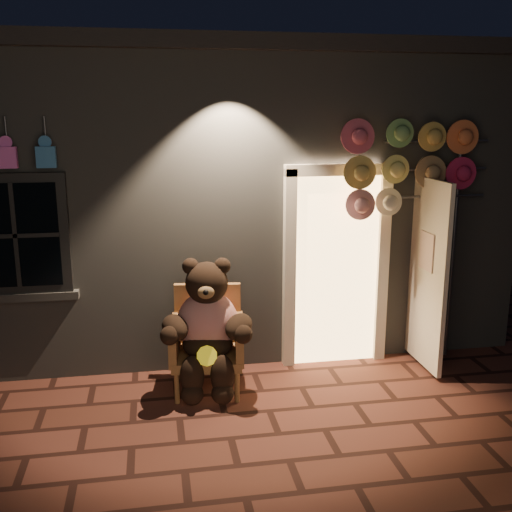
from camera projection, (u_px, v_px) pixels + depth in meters
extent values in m
plane|color=brown|center=(231.00, 438.00, 5.11)|extent=(60.00, 60.00, 0.00)
cube|color=slate|center=(193.00, 188.00, 8.55)|extent=(7.00, 5.00, 3.30)
cube|color=black|center=(190.00, 62.00, 8.15)|extent=(7.30, 5.30, 0.16)
cube|color=black|center=(16.00, 235.00, 5.83)|extent=(1.00, 0.10, 1.20)
cube|color=black|center=(16.00, 235.00, 5.80)|extent=(0.82, 0.06, 1.02)
cube|color=slate|center=(22.00, 296.00, 5.97)|extent=(1.10, 0.14, 0.08)
cube|color=#F1B96C|center=(335.00, 269.00, 6.51)|extent=(0.92, 0.10, 2.10)
cube|color=beige|center=(289.00, 272.00, 6.38)|extent=(0.12, 0.12, 2.20)
cube|color=beige|center=(382.00, 268.00, 6.56)|extent=(0.12, 0.12, 2.20)
cube|color=beige|center=(339.00, 170.00, 6.22)|extent=(1.16, 0.12, 0.12)
cube|color=beige|center=(428.00, 274.00, 6.29)|extent=(0.05, 0.80, 2.00)
cube|color=#D457B6|center=(7.00, 158.00, 5.57)|extent=(0.18, 0.07, 0.20)
cylinder|color=#59595E|center=(6.00, 130.00, 5.57)|extent=(0.02, 0.02, 0.25)
cube|color=#2D669E|center=(46.00, 157.00, 5.63)|extent=(0.18, 0.07, 0.20)
cylinder|color=#59595E|center=(45.00, 130.00, 5.63)|extent=(0.02, 0.02, 0.25)
cube|color=olive|center=(208.00, 357.00, 5.92)|extent=(0.74, 0.70, 0.10)
cube|color=olive|center=(208.00, 315.00, 6.12)|extent=(0.67, 0.16, 0.67)
cube|color=olive|center=(175.00, 340.00, 5.84)|extent=(0.15, 0.58, 0.38)
cube|color=olive|center=(239.00, 339.00, 5.87)|extent=(0.15, 0.58, 0.38)
cylinder|color=olive|center=(177.00, 388.00, 5.69)|extent=(0.05, 0.05, 0.31)
cylinder|color=olive|center=(237.00, 387.00, 5.72)|extent=(0.05, 0.05, 0.31)
cylinder|color=olive|center=(181.00, 365.00, 6.21)|extent=(0.05, 0.05, 0.31)
cylinder|color=olive|center=(236.00, 364.00, 6.24)|extent=(0.05, 0.05, 0.31)
ellipsoid|color=red|center=(208.00, 323.00, 5.88)|extent=(0.66, 0.56, 0.64)
ellipsoid|color=black|center=(208.00, 343.00, 5.85)|extent=(0.55, 0.48, 0.30)
sphere|color=black|center=(207.00, 283.00, 5.74)|extent=(0.46, 0.46, 0.41)
sphere|color=black|center=(191.00, 266.00, 5.72)|extent=(0.16, 0.16, 0.16)
sphere|color=black|center=(222.00, 266.00, 5.73)|extent=(0.16, 0.16, 0.16)
ellipsoid|color=olive|center=(206.00, 292.00, 5.56)|extent=(0.17, 0.13, 0.13)
ellipsoid|color=black|center=(175.00, 328.00, 5.67)|extent=(0.32, 0.46, 0.23)
ellipsoid|color=black|center=(239.00, 327.00, 5.70)|extent=(0.40, 0.48, 0.23)
ellipsoid|color=black|center=(192.00, 376.00, 5.64)|extent=(0.23, 0.23, 0.39)
ellipsoid|color=black|center=(222.00, 375.00, 5.65)|extent=(0.23, 0.23, 0.39)
sphere|color=black|center=(192.00, 394.00, 5.62)|extent=(0.21, 0.21, 0.21)
sphere|color=black|center=(223.00, 393.00, 5.64)|extent=(0.21, 0.21, 0.21)
cylinder|color=yellow|center=(207.00, 356.00, 5.60)|extent=(0.21, 0.11, 0.19)
cylinder|color=#59595E|center=(453.00, 244.00, 6.57)|extent=(0.04, 0.04, 2.61)
cylinder|color=#59595E|center=(437.00, 141.00, 6.24)|extent=(1.16, 0.03, 0.03)
cylinder|color=#59595E|center=(435.00, 169.00, 6.31)|extent=(1.16, 0.03, 0.03)
cylinder|color=#59595E|center=(433.00, 196.00, 6.38)|extent=(1.16, 0.03, 0.03)
cylinder|color=#C54F66|center=(359.00, 137.00, 6.03)|extent=(0.33, 0.11, 0.33)
cylinder|color=#6FA25B|center=(396.00, 137.00, 6.06)|extent=(0.33, 0.11, 0.33)
cylinder|color=tan|center=(433.00, 137.00, 6.10)|extent=(0.33, 0.11, 0.33)
cylinder|color=orange|center=(465.00, 136.00, 6.22)|extent=(0.33, 0.11, 0.33)
cylinder|color=tan|center=(359.00, 171.00, 6.08)|extent=(0.33, 0.11, 0.33)
cylinder|color=#ECE074|center=(396.00, 171.00, 6.12)|extent=(0.33, 0.11, 0.33)
cylinder|color=#93734C|center=(429.00, 170.00, 6.24)|extent=(0.33, 0.11, 0.33)
cylinder|color=#C12150|center=(464.00, 169.00, 6.27)|extent=(0.33, 0.11, 0.33)
cylinder|color=pink|center=(358.00, 205.00, 6.13)|extent=(0.33, 0.11, 0.33)
cylinder|color=silver|center=(392.00, 203.00, 6.25)|extent=(0.33, 0.11, 0.33)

